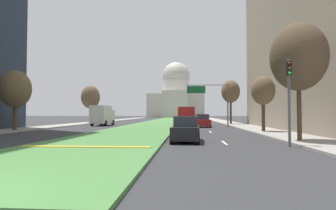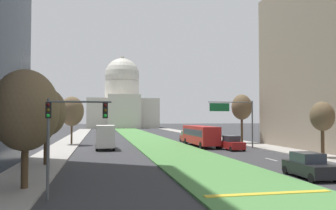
{
  "view_description": "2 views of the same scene",
  "coord_description": "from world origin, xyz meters",
  "px_view_note": "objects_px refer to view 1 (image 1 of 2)",
  "views": [
    {
      "loc": [
        5.47,
        -4.96,
        1.95
      ],
      "look_at": [
        2.71,
        34.75,
        3.22
      ],
      "focal_mm": 28.63,
      "sensor_mm": 36.0,
      "label": 1
    },
    {
      "loc": [
        -8.87,
        -7.65,
        4.23
      ],
      "look_at": [
        -1.27,
        30.43,
        5.64
      ],
      "focal_mm": 36.32,
      "sensor_mm": 36.0,
      "label": 2
    }
  ],
  "objects_px": {
    "street_tree_right_far": "(231,92)",
    "sedan_midblock": "(203,121)",
    "street_tree_right_mid": "(263,91)",
    "sedan_distant": "(188,119)",
    "box_truck_delivery": "(103,115)",
    "traffic_light_near_right": "(289,90)",
    "city_bus": "(186,115)",
    "street_tree_right_near": "(298,57)",
    "sedan_lead_stopped": "(186,130)",
    "street_tree_left_far": "(91,97)",
    "street_tree_left_mid": "(15,89)",
    "capitol_building": "(176,97)",
    "overhead_guide_sign": "(211,96)"
  },
  "relations": [
    {
      "from": "overhead_guide_sign",
      "to": "sedan_midblock",
      "type": "height_order",
      "value": "overhead_guide_sign"
    },
    {
      "from": "traffic_light_near_right",
      "to": "street_tree_right_mid",
      "type": "xyz_separation_m",
      "value": [
        1.88,
        12.06,
        0.97
      ]
    },
    {
      "from": "overhead_guide_sign",
      "to": "sedan_distant",
      "type": "xyz_separation_m",
      "value": [
        -3.5,
        12.83,
        -3.83
      ]
    },
    {
      "from": "city_bus",
      "to": "street_tree_right_mid",
      "type": "bearing_deg",
      "value": -64.65
    },
    {
      "from": "street_tree_left_far",
      "to": "sedan_lead_stopped",
      "type": "height_order",
      "value": "street_tree_left_far"
    },
    {
      "from": "street_tree_right_far",
      "to": "sedan_midblock",
      "type": "relative_size",
      "value": 1.87
    },
    {
      "from": "street_tree_right_mid",
      "to": "city_bus",
      "type": "xyz_separation_m",
      "value": [
        -7.94,
        16.76,
        -2.51
      ]
    },
    {
      "from": "traffic_light_near_right",
      "to": "box_truck_delivery",
      "type": "height_order",
      "value": "traffic_light_near_right"
    },
    {
      "from": "street_tree_left_mid",
      "to": "street_tree_right_far",
      "type": "distance_m",
      "value": 33.32
    },
    {
      "from": "street_tree_right_near",
      "to": "sedan_midblock",
      "type": "xyz_separation_m",
      "value": [
        -5.36,
        19.9,
        -4.96
      ]
    },
    {
      "from": "city_bus",
      "to": "traffic_light_near_right",
      "type": "bearing_deg",
      "value": -78.12
    },
    {
      "from": "street_tree_right_far",
      "to": "box_truck_delivery",
      "type": "height_order",
      "value": "street_tree_right_far"
    },
    {
      "from": "overhead_guide_sign",
      "to": "street_tree_right_mid",
      "type": "bearing_deg",
      "value": -71.99
    },
    {
      "from": "capitol_building",
      "to": "traffic_light_near_right",
      "type": "distance_m",
      "value": 123.92
    },
    {
      "from": "traffic_light_near_right",
      "to": "sedan_lead_stopped",
      "type": "bearing_deg",
      "value": 156.74
    },
    {
      "from": "street_tree_right_mid",
      "to": "street_tree_left_far",
      "type": "distance_m",
      "value": 34.68
    },
    {
      "from": "city_bus",
      "to": "capitol_building",
      "type": "bearing_deg",
      "value": 93.29
    },
    {
      "from": "street_tree_right_near",
      "to": "sedan_midblock",
      "type": "relative_size",
      "value": 1.94
    },
    {
      "from": "street_tree_right_mid",
      "to": "sedan_distant",
      "type": "distance_m",
      "value": 26.86
    },
    {
      "from": "street_tree_left_far",
      "to": "sedan_distant",
      "type": "xyz_separation_m",
      "value": [
        18.85,
        3.16,
        -4.29
      ]
    },
    {
      "from": "overhead_guide_sign",
      "to": "sedan_distant",
      "type": "height_order",
      "value": "overhead_guide_sign"
    },
    {
      "from": "street_tree_left_far",
      "to": "sedan_lead_stopped",
      "type": "bearing_deg",
      "value": -59.78
    },
    {
      "from": "sedan_midblock",
      "to": "sedan_distant",
      "type": "distance_m",
      "value": 15.21
    },
    {
      "from": "sedan_midblock",
      "to": "street_tree_right_far",
      "type": "bearing_deg",
      "value": 59.67
    },
    {
      "from": "street_tree_right_mid",
      "to": "sedan_distant",
      "type": "bearing_deg",
      "value": 106.64
    },
    {
      "from": "capitol_building",
      "to": "sedan_lead_stopped",
      "type": "distance_m",
      "value": 121.09
    },
    {
      "from": "street_tree_right_far",
      "to": "city_bus",
      "type": "relative_size",
      "value": 0.72
    },
    {
      "from": "street_tree_right_near",
      "to": "sedan_lead_stopped",
      "type": "height_order",
      "value": "street_tree_right_near"
    },
    {
      "from": "traffic_light_near_right",
      "to": "street_tree_left_mid",
      "type": "bearing_deg",
      "value": 154.03
    },
    {
      "from": "overhead_guide_sign",
      "to": "street_tree_left_mid",
      "type": "xyz_separation_m",
      "value": [
        -22.7,
        -12.61,
        -0.05
      ]
    },
    {
      "from": "street_tree_right_mid",
      "to": "sedan_distant",
      "type": "xyz_separation_m",
      "value": [
        -7.63,
        25.53,
        -3.43
      ]
    },
    {
      "from": "city_bus",
      "to": "street_tree_right_far",
      "type": "bearing_deg",
      "value": 21.84
    },
    {
      "from": "traffic_light_near_right",
      "to": "city_bus",
      "type": "relative_size",
      "value": 0.47
    },
    {
      "from": "street_tree_right_mid",
      "to": "sedan_midblock",
      "type": "relative_size",
      "value": 1.39
    },
    {
      "from": "capitol_building",
      "to": "street_tree_left_far",
      "type": "distance_m",
      "value": 89.86
    },
    {
      "from": "street_tree_right_far",
      "to": "box_truck_delivery",
      "type": "bearing_deg",
      "value": -166.14
    },
    {
      "from": "sedan_lead_stopped",
      "to": "box_truck_delivery",
      "type": "bearing_deg",
      "value": 119.56
    },
    {
      "from": "sedan_lead_stopped",
      "to": "traffic_light_near_right",
      "type": "bearing_deg",
      "value": -23.26
    },
    {
      "from": "traffic_light_near_right",
      "to": "street_tree_right_near",
      "type": "bearing_deg",
      "value": 58.13
    },
    {
      "from": "sedan_lead_stopped",
      "to": "box_truck_delivery",
      "type": "height_order",
      "value": "box_truck_delivery"
    },
    {
      "from": "capitol_building",
      "to": "traffic_light_near_right",
      "type": "bearing_deg",
      "value": -84.67
    },
    {
      "from": "street_tree_left_mid",
      "to": "city_bus",
      "type": "distance_m",
      "value": 25.36
    },
    {
      "from": "street_tree_left_mid",
      "to": "sedan_distant",
      "type": "relative_size",
      "value": 1.54
    },
    {
      "from": "overhead_guide_sign",
      "to": "sedan_midblock",
      "type": "xyz_separation_m",
      "value": [
        -1.49,
        -2.25,
        -3.83
      ]
    },
    {
      "from": "sedan_distant",
      "to": "box_truck_delivery",
      "type": "relative_size",
      "value": 0.68
    },
    {
      "from": "street_tree_right_far",
      "to": "sedan_midblock",
      "type": "height_order",
      "value": "street_tree_right_far"
    },
    {
      "from": "sedan_distant",
      "to": "box_truck_delivery",
      "type": "distance_m",
      "value": 17.74
    },
    {
      "from": "street_tree_right_far",
      "to": "capitol_building",
      "type": "bearing_deg",
      "value": 98.3
    },
    {
      "from": "overhead_guide_sign",
      "to": "street_tree_left_mid",
      "type": "distance_m",
      "value": 25.97
    },
    {
      "from": "overhead_guide_sign",
      "to": "sedan_lead_stopped",
      "type": "distance_m",
      "value": 22.81
    }
  ]
}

